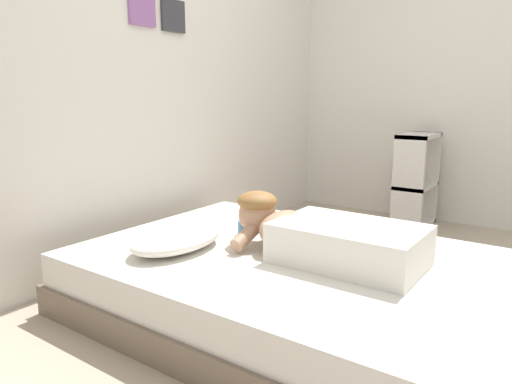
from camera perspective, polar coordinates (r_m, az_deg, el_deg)
ground_plane at (r=2.48m, az=15.97°, el=-13.85°), size 11.74×11.74×0.00m
back_wall at (r=3.16m, az=-12.40°, el=15.09°), size 3.87×0.12×2.50m
side_wall_right at (r=4.24m, az=22.57°, el=13.52°), size 0.10×6.13×2.50m
bed at (r=2.30m, az=4.98°, el=-11.32°), size 1.42×2.08×0.31m
pillow at (r=2.33m, az=-9.56°, el=-5.59°), size 0.52×0.32×0.11m
person_lying at (r=2.20m, az=7.89°, el=-5.22°), size 0.43×0.92×0.27m
coffee_cup at (r=2.54m, az=-1.18°, el=-4.36°), size 0.13×0.09×0.07m
cell_phone at (r=2.32m, az=11.73°, el=-7.05°), size 0.07×0.14×0.01m
bookshelf at (r=3.96m, az=18.74°, el=1.35°), size 0.45×0.24×0.75m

